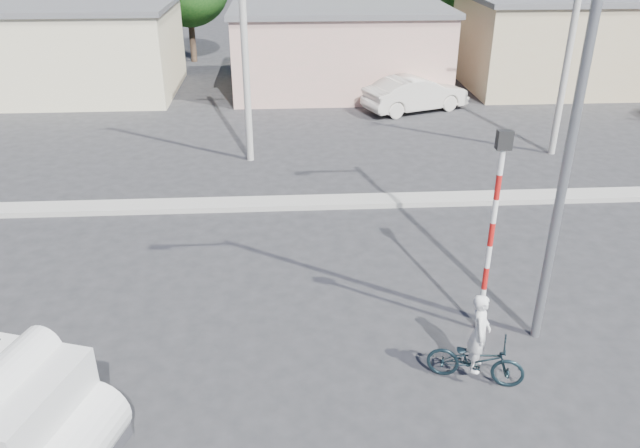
{
  "coord_description": "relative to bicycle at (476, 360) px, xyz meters",
  "views": [
    {
      "loc": [
        -0.81,
        -9.08,
        7.84
      ],
      "look_at": [
        0.0,
        4.07,
        1.3
      ],
      "focal_mm": 35.0,
      "sensor_mm": 36.0,
      "label": 1
    }
  ],
  "objects": [
    {
      "name": "utility_poles",
      "position": [
        0.62,
        12.08,
        3.6
      ],
      "size": [
        35.4,
        0.24,
        8.0
      ],
      "color": "#99968E",
      "rests_on": "ground"
    },
    {
      "name": "traffic_pole",
      "position": [
        0.57,
        1.58,
        2.13
      ],
      "size": [
        0.28,
        0.18,
        4.36
      ],
      "color": "red",
      "rests_on": "ground"
    },
    {
      "name": "streetlight",
      "position": [
        1.51,
        1.28,
        4.49
      ],
      "size": [
        2.34,
        0.22,
        9.0
      ],
      "color": "slate",
      "rests_on": "ground"
    },
    {
      "name": "ground_plane",
      "position": [
        -2.63,
        0.08,
        -0.47
      ],
      "size": [
        120.0,
        120.0,
        0.0
      ],
      "primitive_type": "plane",
      "color": "#28282A",
      "rests_on": "ground"
    },
    {
      "name": "building_row",
      "position": [
        -1.53,
        22.08,
        1.67
      ],
      "size": [
        37.8,
        7.3,
        4.44
      ],
      "color": "beige",
      "rests_on": "ground"
    },
    {
      "name": "car_cream",
      "position": [
        2.45,
        17.9,
        0.3
      ],
      "size": [
        4.94,
        3.2,
        1.54
      ],
      "primitive_type": "imported",
      "rotation": [
        0.0,
        0.0,
        1.94
      ],
      "color": "beige",
      "rests_on": "ground"
    },
    {
      "name": "bicycle",
      "position": [
        0.0,
        0.0,
        0.0
      ],
      "size": [
        1.89,
        1.17,
        0.94
      ],
      "primitive_type": "imported",
      "rotation": [
        0.0,
        0.0,
        1.23
      ],
      "color": "black",
      "rests_on": "ground"
    },
    {
      "name": "median",
      "position": [
        -2.63,
        8.08,
        -0.39
      ],
      "size": [
        40.0,
        0.8,
        0.16
      ],
      "primitive_type": "cube",
      "color": "#99968E",
      "rests_on": "ground"
    },
    {
      "name": "cyclist",
      "position": [
        0.0,
        0.0,
        0.32
      ],
      "size": [
        0.54,
        0.66,
        1.57
      ],
      "primitive_type": "imported",
      "rotation": [
        0.0,
        0.0,
        1.23
      ],
      "color": "white",
      "rests_on": "ground"
    }
  ]
}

